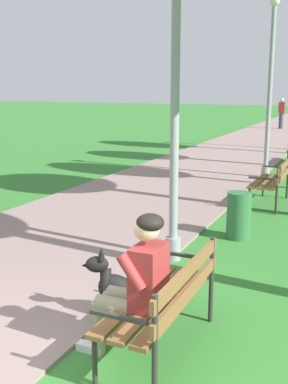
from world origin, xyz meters
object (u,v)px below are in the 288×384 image
(person_seated_on_near_bench, at_px, (137,280))
(pedestrian_distant, at_px, (281,114))
(litter_bin, at_px, (239,216))
(park_bench_near, at_px, (167,297))
(lamp_post_mid, at_px, (270,86))
(park_bench_mid, at_px, (273,179))
(lamp_post_near, at_px, (175,68))
(dog_black, at_px, (122,293))

(person_seated_on_near_bench, bearing_deg, pedestrian_distant, 95.66)
(litter_bin, height_order, pedestrian_distant, pedestrian_distant)
(park_bench_near, height_order, litter_bin, park_bench_near)
(litter_bin, bearing_deg, pedestrian_distant, 96.75)
(park_bench_near, bearing_deg, lamp_post_mid, 94.63)
(park_bench_mid, bearing_deg, park_bench_near, -89.30)
(park_bench_mid, xyz_separation_m, pedestrian_distant, (-2.44, 17.38, 0.33))
(park_bench_mid, relative_size, lamp_post_mid, 0.35)
(lamp_post_near, relative_size, pedestrian_distant, 2.86)
(lamp_post_mid, distance_m, litter_bin, 5.35)
(park_bench_near, xyz_separation_m, park_bench_mid, (-0.07, 5.69, 0.00))
(dog_black, bearing_deg, park_bench_near, -33.11)
(dog_black, distance_m, pedestrian_distant, 22.75)
(park_bench_near, bearing_deg, pedestrian_distant, 96.20)
(lamp_post_mid, height_order, litter_bin, lamp_post_mid)
(dog_black, bearing_deg, lamp_post_mid, 90.37)
(dog_black, distance_m, lamp_post_mid, 8.19)
(park_bench_mid, relative_size, dog_black, 1.95)
(lamp_post_near, bearing_deg, lamp_post_mid, 89.32)
(litter_bin, bearing_deg, lamp_post_mid, 95.71)
(lamp_post_mid, xyz_separation_m, litter_bin, (0.50, -4.98, -1.89))
(park_bench_mid, relative_size, pedestrian_distant, 0.91)
(lamp_post_mid, xyz_separation_m, pedestrian_distant, (-1.83, 14.71, -1.40))
(pedestrian_distant, bearing_deg, park_bench_near, -83.80)
(lamp_post_mid, bearing_deg, litter_bin, -84.29)
(park_bench_near, xyz_separation_m, pedestrian_distant, (-2.51, 23.07, 0.33))
(person_seated_on_near_bench, height_order, lamp_post_near, lamp_post_near)
(dog_black, height_order, pedestrian_distant, pedestrian_distant)
(park_bench_mid, xyz_separation_m, dog_black, (-0.55, -5.28, -0.25))
(lamp_post_mid, bearing_deg, dog_black, -89.63)
(litter_bin, bearing_deg, park_bench_mid, 87.32)
(park_bench_near, xyz_separation_m, person_seated_on_near_bench, (-0.21, -0.15, 0.17))
(pedestrian_distant, bearing_deg, park_bench_mid, -82.01)
(park_bench_mid, bearing_deg, litter_bin, -92.68)
(park_bench_near, bearing_deg, person_seated_on_near_bench, -143.73)
(pedestrian_distant, bearing_deg, lamp_post_mid, -82.90)
(park_bench_near, bearing_deg, litter_bin, 93.02)
(dog_black, height_order, lamp_post_near, lamp_post_near)
(park_bench_mid, xyz_separation_m, lamp_post_near, (-0.68, -3.56, 1.93))
(litter_bin, bearing_deg, park_bench_near, -86.98)
(park_bench_near, relative_size, dog_black, 1.95)
(park_bench_mid, distance_m, pedestrian_distant, 17.55)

